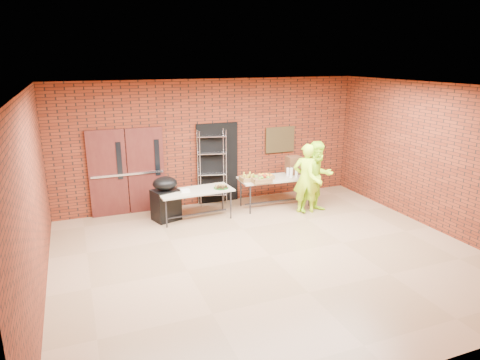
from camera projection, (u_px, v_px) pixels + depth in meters
name	position (u px, v px, depth m)	size (l,w,h in m)	color
room	(272.00, 176.00, 7.84)	(8.08, 7.08, 3.28)	#8A6C4A
double_doors	(127.00, 172.00, 10.29)	(1.78, 0.12, 2.10)	#4A1C15
dark_doorway	(217.00, 163.00, 11.12)	(1.10, 0.06, 2.10)	black
bronze_plaque	(280.00, 140.00, 11.61)	(0.85, 0.04, 0.70)	#382C16
wire_rack	(212.00, 168.00, 10.95)	(0.72, 0.24, 1.96)	silver
table_left	(196.00, 193.00, 10.01)	(1.78, 0.83, 0.71)	#B4AA8A
table_right	(275.00, 180.00, 10.88)	(1.90, 0.88, 0.77)	#B4AA8A
basket_bananas	(249.00, 178.00, 10.57)	(0.43, 0.33, 0.13)	olive
basket_oranges	(265.00, 177.00, 10.73)	(0.40, 0.31, 0.12)	olive
basket_apples	(261.00, 179.00, 10.47)	(0.47, 0.37, 0.15)	olive
muffin_tray	(221.00, 187.00, 10.14)	(0.35, 0.35, 0.09)	#154813
napkin_box	(185.00, 191.00, 9.85)	(0.20, 0.13, 0.07)	white
coffee_dispenser	(293.00, 165.00, 11.15)	(0.35, 0.32, 0.46)	brown
cup_stack_front	(291.00, 173.00, 10.81)	(0.08, 0.08, 0.25)	white
cup_stack_mid	(297.00, 173.00, 10.82)	(0.08, 0.08, 0.23)	white
cup_stack_back	(288.00, 172.00, 10.95)	(0.07, 0.07, 0.22)	white
covered_grill	(166.00, 198.00, 9.99)	(0.70, 0.64, 1.06)	black
volunteer_woman	(306.00, 178.00, 10.43)	(0.63, 0.41, 1.72)	#BBFD1C
volunteer_man	(318.00, 177.00, 10.46)	(0.86, 0.67, 1.77)	#BBFD1C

